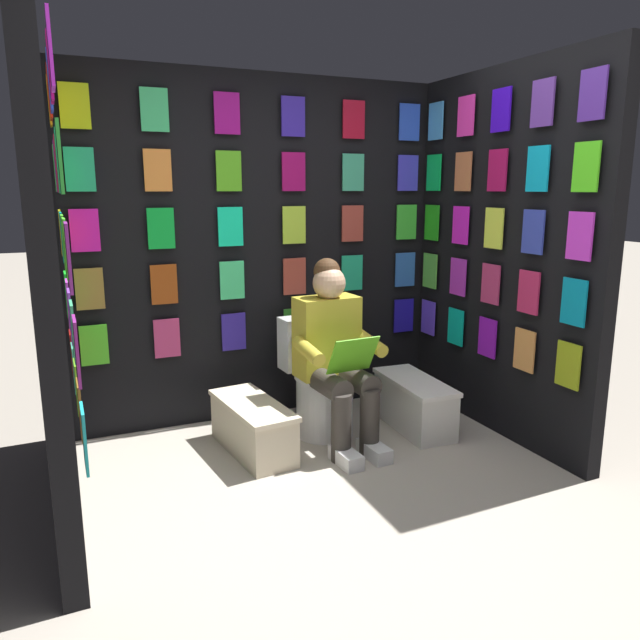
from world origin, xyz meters
TOP-DOWN VIEW (x-y plane):
  - ground_plane at (0.00, 0.00)m, footprint 30.00×30.00m
  - display_wall_back at (-0.00, -1.81)m, footprint 2.74×0.14m
  - display_wall_left at (-1.37, -0.88)m, footprint 0.14×1.76m
  - display_wall_right at (1.37, -0.88)m, footprint 0.14×1.76m
  - toilet at (-0.24, -1.30)m, footprint 0.41×0.56m
  - person_reading at (-0.25, -1.07)m, footprint 0.54×0.70m
  - comic_longbox_near at (-0.85, -1.08)m, footprint 0.33×0.73m
  - comic_longbox_far at (0.28, -1.15)m, footprint 0.38×0.78m

SIDE VIEW (x-z plane):
  - ground_plane at x=0.00m, z-range 0.00..0.00m
  - comic_longbox_far at x=0.28m, z-range 0.00..0.32m
  - comic_longbox_near at x=-0.85m, z-range 0.00..0.35m
  - toilet at x=-0.24m, z-range -0.06..0.71m
  - person_reading at x=-0.25m, z-range 0.00..1.20m
  - display_wall_back at x=0.00m, z-range 0.00..2.39m
  - display_wall_left at x=-1.37m, z-range 0.01..2.39m
  - display_wall_right at x=1.37m, z-range 0.01..2.39m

